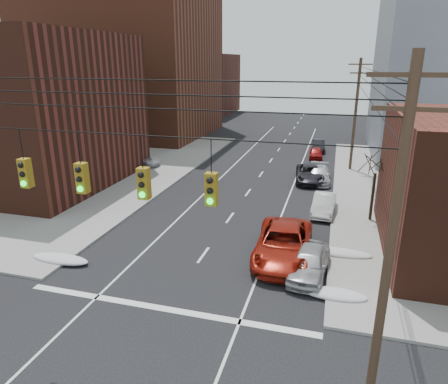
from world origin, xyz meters
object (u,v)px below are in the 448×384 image
Objects in this scene: parked_car_a at (310,262)px; parked_car_b at (324,204)px; red_pickup at (284,244)px; parked_car_e at (316,153)px; parked_car_f at (318,145)px; lot_car_c at (57,172)px; lot_car_d at (57,167)px; lot_car_a at (81,176)px; lot_car_b at (139,160)px; parked_car_d at (319,175)px; parked_car_c at (310,174)px.

parked_car_b is (0.34, 9.39, -0.05)m from parked_car_a.
parked_car_e is (0.30, 25.51, -0.30)m from red_pickup.
parked_car_f is 0.89× the size of lot_car_c.
lot_car_a is at bearing -99.86° from lot_car_d.
lot_car_b is (-19.03, 17.97, 0.02)m from parked_car_a.
parked_car_b is 17.71m from parked_car_e.
lot_car_b is at bearing -156.25° from parked_car_e.
lot_car_d is (-25.23, 12.82, 0.07)m from parked_car_a.
lot_car_c is at bearing 82.93° from lot_car_a.
red_pickup is 1.46× the size of lot_car_b.
parked_car_e is (-1.60, 17.64, -0.09)m from parked_car_b.
lot_car_a is at bearing -144.46° from parked_car_e.
parked_car_e is (-0.83, 9.52, -0.09)m from parked_car_d.
red_pickup is 2.18m from parked_car_a.
lot_car_a is at bearing 158.09° from parked_car_a.
lot_car_b is at bearing -19.26° from lot_car_a.
lot_car_c is (-4.95, -6.75, 0.06)m from lot_car_b.
red_pickup is at bearing 141.28° from parked_car_a.
parked_car_c is 9.61m from parked_car_e.
red_pickup reaches higher than lot_car_a.
parked_car_c is 1.47× the size of parked_car_e.
red_pickup is 24.43m from lot_car_c.
parked_car_d is at bearing -90.99° from lot_car_b.
lot_car_a is (-19.97, -16.06, 0.18)m from parked_car_e.
lot_car_b is at bearing 159.02° from parked_car_b.
lot_car_c is (-2.75, 0.25, 0.04)m from lot_car_a.
parked_car_a is (1.56, -1.52, -0.16)m from red_pickup.
red_pickup is at bearing -96.61° from parked_car_c.
parked_car_f is at bearing -46.48° from lot_car_a.
parked_car_e is 19.94m from lot_car_b.
red_pickup is 1.67× the size of lot_car_a.
parked_car_b is 1.18× the size of parked_car_e.
parked_car_b is at bearing -113.48° from lot_car_b.
lot_car_d reaches higher than parked_car_f.
parked_car_c is 1.35× the size of lot_car_d.
parked_car_a is 1.11× the size of lot_car_d.
red_pickup is 26.22m from lot_car_d.
parked_car_a is 28.30m from lot_car_d.
parked_car_f is (-0.83, 13.65, -0.01)m from parked_car_d.
red_pickup is at bearing -96.22° from parked_car_d.
lot_car_c is (-22.42, 9.71, -0.08)m from red_pickup.
parked_car_a is 0.93× the size of lot_car_c.
parked_car_f is 1.07× the size of lot_car_a.
parked_car_d is at bearing 83.22° from red_pickup.
lot_car_c is at bearing -167.23° from parked_car_d.
parked_car_a is 26.17m from lot_car_b.
lot_car_b is (-19.37, 8.58, 0.07)m from parked_car_b.
parked_car_a is at bearing -119.11° from lot_car_a.
parked_car_f is at bearing 91.32° from parked_car_d.
parked_car_e is 27.86m from lot_car_d.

